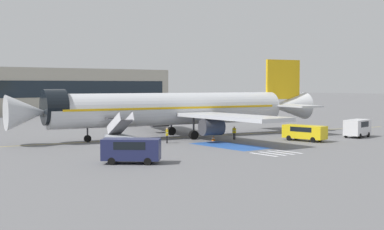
% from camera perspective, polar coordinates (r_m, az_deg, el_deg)
% --- Properties ---
extents(ground_plane, '(600.00, 600.00, 0.00)m').
position_cam_1_polar(ground_plane, '(66.95, -3.40, -2.54)').
color(ground_plane, slate).
extents(apron_leadline_yellow, '(74.16, 12.86, 0.01)m').
position_cam_1_polar(apron_leadline_yellow, '(68.08, -2.25, -2.44)').
color(apron_leadline_yellow, gold).
rests_on(apron_leadline_yellow, ground_plane).
extents(apron_stand_patch_blue, '(4.45, 9.28, 0.01)m').
position_cam_1_polar(apron_stand_patch_blue, '(59.41, 4.06, -3.29)').
color(apron_stand_patch_blue, '#2856A8').
rests_on(apron_stand_patch_blue, ground_plane).
extents(apron_walkway_bar_0, '(0.44, 3.60, 0.01)m').
position_cam_1_polar(apron_walkway_bar_0, '(52.35, 7.64, -4.20)').
color(apron_walkway_bar_0, silver).
rests_on(apron_walkway_bar_0, ground_plane).
extents(apron_walkway_bar_1, '(0.44, 3.60, 0.01)m').
position_cam_1_polar(apron_walkway_bar_1, '(53.21, 8.54, -4.09)').
color(apron_walkway_bar_1, silver).
rests_on(apron_walkway_bar_1, ground_plane).
extents(apron_walkway_bar_2, '(0.44, 3.60, 0.01)m').
position_cam_1_polar(apron_walkway_bar_2, '(54.08, 9.42, -3.98)').
color(apron_walkway_bar_2, silver).
rests_on(apron_walkway_bar_2, ground_plane).
extents(apron_walkway_bar_3, '(0.44, 3.60, 0.01)m').
position_cam_1_polar(apron_walkway_bar_3, '(54.96, 10.27, -3.87)').
color(apron_walkway_bar_3, silver).
rests_on(apron_walkway_bar_3, ground_plane).
extents(airliner, '(41.88, 33.60, 10.28)m').
position_cam_1_polar(airliner, '(68.07, -1.81, 0.65)').
color(airliner, silver).
rests_on(airliner, ground_plane).
extents(boarding_stairs_forward, '(2.98, 5.48, 3.81)m').
position_cam_1_polar(boarding_stairs_forward, '(60.41, -7.67, -2.28)').
color(boarding_stairs_forward, '#ADB2BA').
rests_on(boarding_stairs_forward, ground_plane).
extents(fuel_tanker, '(9.85, 3.39, 3.42)m').
position_cam_1_polar(fuel_tanker, '(88.82, -5.86, 0.01)').
color(fuel_tanker, '#38383D').
rests_on(fuel_tanker, ground_plane).
extents(service_van_0, '(2.68, 5.47, 1.89)m').
position_cam_1_polar(service_van_0, '(65.44, 11.91, -1.74)').
color(service_van_0, yellow).
rests_on(service_van_0, ground_plane).
extents(service_van_1, '(5.10, 4.81, 2.14)m').
position_cam_1_polar(service_van_1, '(46.29, -6.49, -3.58)').
color(service_van_1, '#1E234C').
rests_on(service_van_1, ground_plane).
extents(service_van_2, '(4.61, 2.83, 2.27)m').
position_cam_1_polar(service_van_2, '(71.70, 17.22, -1.21)').
color(service_van_2, silver).
rests_on(service_van_2, ground_plane).
extents(ground_crew_0, '(0.41, 0.49, 1.81)m').
position_cam_1_polar(ground_crew_0, '(61.74, -2.69, -2.06)').
color(ground_crew_0, black).
rests_on(ground_crew_0, ground_plane).
extents(ground_crew_1, '(0.43, 0.49, 1.62)m').
position_cam_1_polar(ground_crew_1, '(66.07, 4.53, -1.82)').
color(ground_crew_1, '#2D2D33').
rests_on(ground_crew_1, ground_plane).
extents(traffic_cone_0, '(0.49, 0.49, 0.55)m').
position_cam_1_polar(traffic_cone_0, '(64.33, 2.31, -2.53)').
color(traffic_cone_0, orange).
rests_on(traffic_cone_0, ground_plane).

